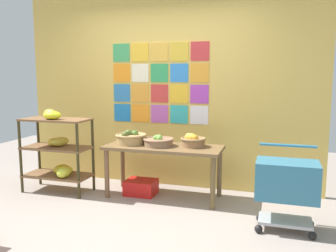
% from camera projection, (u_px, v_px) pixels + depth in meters
% --- Properties ---
extents(ground, '(9.12, 9.12, 0.00)m').
position_uv_depth(ground, '(120.00, 228.00, 3.64)').
color(ground, gray).
extents(back_wall_with_art, '(4.22, 0.07, 2.82)m').
position_uv_depth(back_wall_with_art, '(166.00, 85.00, 4.94)').
color(back_wall_with_art, '#DFB855').
rests_on(back_wall_with_art, ground).
extents(banana_shelf_unit, '(0.90, 0.43, 1.12)m').
position_uv_depth(banana_shelf_unit, '(58.00, 148.00, 4.71)').
color(banana_shelf_unit, '#332D15').
rests_on(banana_shelf_unit, ground).
extents(display_table, '(1.47, 0.60, 0.66)m').
position_uv_depth(display_table, '(163.00, 153.00, 4.50)').
color(display_table, brown).
rests_on(display_table, ground).
extents(fruit_basket_right, '(0.39, 0.39, 0.14)m').
position_uv_depth(fruit_basket_right, '(158.00, 141.00, 4.48)').
color(fruit_basket_right, '#87664A').
rests_on(fruit_basket_right, display_table).
extents(fruit_basket_back_left, '(0.32, 0.32, 0.17)m').
position_uv_depth(fruit_basket_back_left, '(193.00, 141.00, 4.44)').
color(fruit_basket_back_left, olive).
rests_on(fruit_basket_back_left, display_table).
extents(fruit_basket_back_right, '(0.40, 0.40, 0.18)m').
position_uv_depth(fruit_basket_back_right, '(131.00, 138.00, 4.63)').
color(fruit_basket_back_right, tan).
rests_on(fruit_basket_back_right, display_table).
extents(produce_crate_under_table, '(0.39, 0.31, 0.19)m').
position_uv_depth(produce_crate_under_table, '(141.00, 187.00, 4.66)').
color(produce_crate_under_table, red).
rests_on(produce_crate_under_table, ground).
extents(shopping_cart, '(0.60, 0.43, 0.84)m').
position_uv_depth(shopping_cart, '(287.00, 183.00, 3.52)').
color(shopping_cart, black).
rests_on(shopping_cart, ground).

